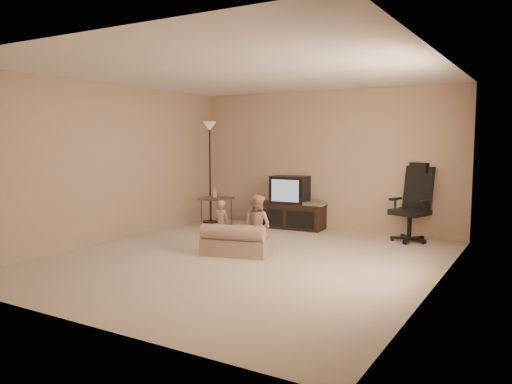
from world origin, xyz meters
TOP-DOWN VIEW (x-y plane):
  - floor at (0.00, 0.00)m, footprint 5.50×5.50m
  - room_shell at (0.00, 0.00)m, footprint 5.50×5.50m
  - tv_stand at (-0.55, 2.49)m, footprint 1.37×0.58m
  - office_chair at (1.68, 2.43)m, footprint 0.73×0.75m
  - side_table at (-1.70, 1.79)m, footprint 0.59×0.59m
  - floor_lamp at (-2.16, 2.23)m, footprint 0.31×0.31m
  - child_sofa at (-0.22, 0.16)m, footprint 1.02×0.74m
  - toddler_left at (-0.54, 0.27)m, footprint 0.28×0.21m
  - toddler_right at (0.06, 0.28)m, footprint 0.45×0.30m

SIDE VIEW (x-z plane):
  - floor at x=0.00m, z-range 0.00..0.00m
  - child_sofa at x=-0.22m, z-range -0.04..0.41m
  - toddler_left at x=-0.54m, z-range 0.00..0.76m
  - tv_stand at x=-0.55m, z-range -0.08..0.88m
  - toddler_right at x=0.06m, z-range 0.00..0.86m
  - office_chair at x=1.68m, z-range -0.18..1.08m
  - side_table at x=-1.70m, z-range 0.17..0.93m
  - floor_lamp at x=-2.16m, z-range 0.45..2.42m
  - room_shell at x=0.00m, z-range -1.23..4.27m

